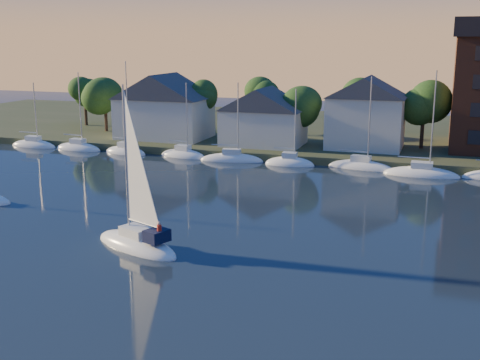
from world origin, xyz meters
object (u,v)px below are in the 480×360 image
at_px(clubhouse_centre, 264,116).
at_px(hero_sailboat, 138,241).
at_px(clubhouse_west, 164,105).
at_px(clubhouse_east, 366,112).

relative_size(clubhouse_centre, hero_sailboat, 0.85).
bearing_deg(clubhouse_west, hero_sailboat, -66.70).
bearing_deg(clubhouse_centre, clubhouse_east, 8.13).
xyz_separation_m(clubhouse_west, clubhouse_centre, (16.00, -1.00, -0.80)).
height_order(clubhouse_west, clubhouse_east, clubhouse_east).
height_order(clubhouse_centre, clubhouse_east, clubhouse_east).
xyz_separation_m(clubhouse_west, hero_sailboat, (18.55, -43.08, -5.36)).
xyz_separation_m(clubhouse_west, clubhouse_east, (30.00, 1.00, 0.07)).
bearing_deg(clubhouse_west, clubhouse_centre, -3.58).
xyz_separation_m(clubhouse_centre, clubhouse_east, (14.00, 2.00, 0.87)).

